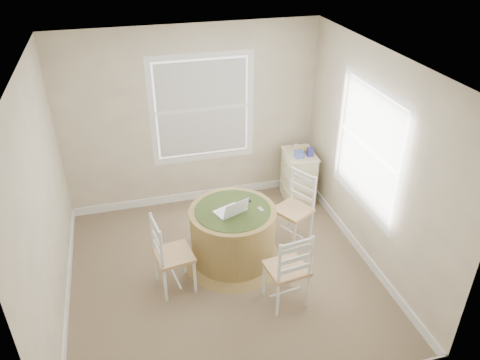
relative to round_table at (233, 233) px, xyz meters
name	(u,v)px	position (x,y,z in m)	size (l,w,h in m)	color
room	(233,174)	(-0.02, -0.10, 0.89)	(3.64, 3.64, 2.64)	#7E6650
round_table	(233,233)	(0.00, 0.00, 0.00)	(1.23, 1.23, 0.75)	olive
chair_left	(174,254)	(-0.76, -0.30, 0.07)	(0.42, 0.40, 0.95)	white
chair_near	(287,268)	(0.39, -0.84, 0.07)	(0.42, 0.40, 0.95)	white
chair_right	(293,210)	(0.85, 0.20, 0.07)	(0.42, 0.40, 0.95)	white
laptop	(231,211)	(-0.03, -0.05, 0.37)	(0.41, 0.39, 0.23)	white
mouse	(245,208)	(0.15, -0.01, 0.35)	(0.06, 0.09, 0.03)	white
phone	(261,209)	(0.33, -0.07, 0.34)	(0.04, 0.09, 0.02)	#B7BABF
keys	(248,201)	(0.23, 0.13, 0.34)	(0.06, 0.05, 0.03)	black
corner_chest	(298,176)	(1.30, 1.13, -0.02)	(0.48, 0.62, 0.77)	#F6EDB8
tissue_box	(299,154)	(1.24, 1.02, 0.41)	(0.12, 0.12, 0.10)	#5062B8
box_yellow	(302,150)	(1.33, 1.16, 0.39)	(0.15, 0.10, 0.06)	gold
box_blue	(310,152)	(1.40, 1.02, 0.42)	(0.08, 0.08, 0.12)	#363399
cup_cream	(296,147)	(1.28, 1.25, 0.41)	(0.07, 0.07, 0.09)	beige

